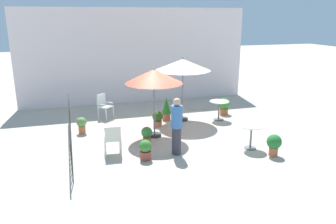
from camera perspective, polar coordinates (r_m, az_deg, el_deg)
ground_plane at (r=10.99m, az=-0.30°, el=-4.04°), size 60.00×60.00×0.00m
villa_facade at (r=15.04m, az=-5.51°, el=9.52°), size 10.16×0.30×4.14m
terrace_railing at (r=10.38m, az=-16.50°, el=-2.01°), size 0.03×5.33×1.01m
patio_umbrella_0 at (r=12.13m, az=2.55°, el=8.01°), size 2.03×2.03×2.37m
patio_umbrella_1 at (r=10.42m, az=-2.44°, el=6.03°), size 1.81×1.81×2.27m
cafe_table_0 at (r=10.07m, az=14.07°, el=-3.49°), size 0.64×0.64×0.71m
cafe_table_1 at (r=12.61m, az=8.75°, el=0.87°), size 0.72×0.72×0.73m
patio_chair_0 at (r=9.46m, az=-9.47°, el=-4.33°), size 0.49×0.48×0.88m
patio_chair_1 at (r=12.90m, az=-10.94°, el=1.29°), size 0.62×0.62×0.94m
potted_plant_0 at (r=9.13m, az=-3.88°, el=-6.41°), size 0.35×0.35×0.57m
potted_plant_1 at (r=13.43m, az=9.63°, el=1.12°), size 0.45×0.45×0.65m
potted_plant_2 at (r=12.48m, az=-0.28°, el=0.62°), size 0.35×0.35×0.87m
potted_plant_3 at (r=11.85m, az=-1.80°, el=-1.06°), size 0.38×0.38×0.54m
potted_plant_4 at (r=9.78m, az=17.72°, el=-5.16°), size 0.41×0.41×0.63m
potted_plant_5 at (r=11.46m, az=-14.60°, el=-2.02°), size 0.34×0.33×0.56m
potted_plant_6 at (r=10.18m, az=-3.66°, el=-3.85°), size 0.34×0.34×0.55m
standing_person at (r=9.28m, az=1.49°, el=-2.38°), size 0.34×0.34×1.64m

